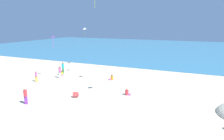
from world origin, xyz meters
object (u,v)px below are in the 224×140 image
Objects in this scene: person_0 at (25,95)px; person_6 at (127,92)px; person_3 at (60,71)px; person_4 at (62,74)px; person_1 at (63,67)px; person_5 at (36,76)px; kite_purple at (53,37)px; beach_chair_mid_beach at (76,95)px; kite_white at (84,28)px; person_7 at (112,78)px.

person_6 is at bearing -71.98° from person_0.
person_3 is 1.53m from person_4.
person_4 is at bearing 43.15° from person_1.
person_5 is 5.42m from kite_purple.
person_6 is 0.49× the size of kite_purple.
beach_chair_mid_beach is 8.10m from person_5.
beach_chair_mid_beach is 0.45× the size of person_3.
person_1 reaches higher than person_0.
beach_chair_mid_beach is at bearing -36.92° from kite_purple.
person_4 is 0.51× the size of person_5.
kite_purple is (-11.23, 2.34, 5.26)m from person_6.
person_1 is 4.96m from person_5.
person_5 is (-0.41, -4.94, -0.16)m from person_1.
kite_white is at bearing 133.15° from person_6.
person_3 is 1.20× the size of person_5.
person_3 reaches higher than beach_chair_mid_beach.
person_0 reaches higher than person_5.
beach_chair_mid_beach is 1.06× the size of person_4.
person_0 is at bearing 19.58° from person_5.
person_5 is 12.21m from person_6.
person_6 is (7.71, 6.03, -0.64)m from person_0.
person_3 is (-2.89, 8.59, 0.06)m from person_0.
person_1 reaches higher than person_6.
beach_chair_mid_beach is 4.66m from person_0.
person_0 is 1.05× the size of kite_purple.
person_0 is at bearing 113.29° from beach_chair_mid_beach.
kite_purple reaches higher than person_5.
kite_white is at bearing 123.28° from person_3.
person_7 is at bearing 101.17° from person_5.
kite_white reaches higher than person_3.
kite_purple reaches higher than person_3.
person_4 is (-0.62, 1.20, -0.71)m from person_3.
kite_white is at bearing -167.25° from person_1.
person_6 reaches higher than person_4.
kite_white is 0.80× the size of kite_purple.
person_5 is 1.84× the size of person_7.
person_7 is at bearing 102.56° from person_1.
person_3 is at bearing -1.42° from person_0.
person_3 is 2.27× the size of person_6.
kite_purple is at bearing 164.39° from person_6.
person_3 reaches higher than person_0.
person_0 reaches higher than person_6.
person_1 is (-4.08, 10.84, 0.05)m from person_0.
person_1 is 12.75m from person_6.
person_0 reaches higher than beach_chair_mid_beach.
person_6 is (4.53, 2.69, 0.02)m from beach_chair_mid_beach.
person_4 is at bearing -87.01° from kite_white.
person_5 is at bearing 48.44° from beach_chair_mid_beach.
person_0 reaches higher than person_4.
kite_purple is (-7.47, -2.17, 5.26)m from person_7.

